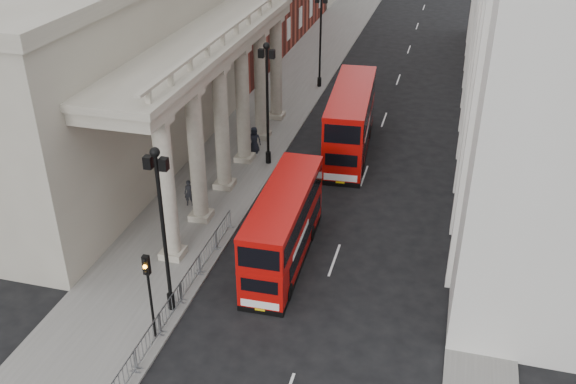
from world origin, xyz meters
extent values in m
plane|color=black|center=(0.00, 0.00, 0.00)|extent=(260.00, 260.00, 0.00)
cube|color=slate|center=(-3.00, 30.00, 0.06)|extent=(6.00, 140.00, 0.12)
cube|color=slate|center=(13.50, 30.00, 0.06)|extent=(3.00, 140.00, 0.12)
cube|color=slate|center=(-0.05, 30.00, 0.07)|extent=(0.20, 140.00, 0.14)
cube|color=gray|center=(-10.50, 18.00, 6.00)|extent=(9.00, 28.00, 12.00)
cylinder|color=black|center=(-0.60, 4.00, 0.52)|extent=(0.36, 0.36, 0.80)
cylinder|color=black|center=(-0.60, 4.00, 4.12)|extent=(0.18, 0.18, 8.00)
sphere|color=black|center=(-0.60, 4.00, 8.22)|extent=(0.44, 0.44, 0.44)
cube|color=black|center=(-0.25, 4.00, 7.72)|extent=(0.35, 0.35, 0.55)
cube|color=black|center=(-0.95, 4.00, 7.72)|extent=(0.35, 0.35, 0.55)
cylinder|color=black|center=(-0.60, 20.00, 0.52)|extent=(0.36, 0.36, 0.80)
cylinder|color=black|center=(-0.60, 20.00, 4.12)|extent=(0.18, 0.18, 8.00)
sphere|color=black|center=(-0.60, 20.00, 8.22)|extent=(0.44, 0.44, 0.44)
cube|color=black|center=(-0.25, 20.00, 7.72)|extent=(0.35, 0.35, 0.55)
cube|color=black|center=(-0.95, 20.00, 7.72)|extent=(0.35, 0.35, 0.55)
cylinder|color=black|center=(-0.60, 36.00, 0.52)|extent=(0.36, 0.36, 0.80)
cylinder|color=black|center=(-0.60, 36.00, 4.12)|extent=(0.18, 0.18, 8.00)
cube|color=black|center=(-0.25, 36.00, 7.72)|extent=(0.35, 0.35, 0.55)
cylinder|color=black|center=(-0.50, 2.00, 1.82)|extent=(0.12, 0.12, 3.40)
cube|color=black|center=(-0.50, 2.00, 3.97)|extent=(0.28, 0.22, 0.90)
sphere|color=black|center=(-0.50, 1.87, 4.27)|extent=(0.18, 0.18, 0.18)
sphere|color=orange|center=(-0.50, 1.87, 3.97)|extent=(0.18, 0.18, 0.18)
sphere|color=black|center=(-0.50, 1.87, 3.67)|extent=(0.18, 0.18, 0.18)
cube|color=gray|center=(-0.35, -1.30, 0.67)|extent=(0.50, 2.30, 1.10)
cube|color=gray|center=(-0.35, 1.05, 0.67)|extent=(0.50, 2.30, 1.10)
cube|color=gray|center=(-0.35, 3.40, 0.67)|extent=(0.50, 2.30, 1.10)
cube|color=gray|center=(-0.35, 5.75, 0.67)|extent=(0.50, 2.30, 1.10)
cube|color=gray|center=(-0.35, 8.10, 0.67)|extent=(0.50, 2.30, 1.10)
cube|color=gray|center=(-0.35, 10.45, 0.67)|extent=(0.50, 2.30, 1.10)
cube|color=#B10B08|center=(3.40, 9.37, 1.19)|extent=(2.42, 9.30, 1.76)
cube|color=#B10B08|center=(3.40, 9.37, 3.02)|extent=(2.42, 9.30, 1.54)
cube|color=#B10B08|center=(3.40, 9.37, 3.90)|extent=(2.46, 9.34, 0.22)
cube|color=black|center=(3.40, 9.37, 0.15)|extent=(2.44, 9.30, 0.31)
cube|color=black|center=(3.40, 9.37, 1.41)|extent=(2.43, 7.54, 0.88)
cube|color=black|center=(3.40, 9.37, 3.11)|extent=(2.46, 8.77, 0.97)
cube|color=white|center=(3.51, 4.76, 0.57)|extent=(1.85, 0.10, 0.40)
cube|color=yellow|center=(3.51, 4.75, 0.28)|extent=(0.49, 0.05, 0.11)
cylinder|color=black|center=(2.48, 6.14, 0.44)|extent=(0.30, 0.89, 0.88)
cylinder|color=black|center=(4.47, 6.18, 0.44)|extent=(0.30, 0.89, 0.88)
cylinder|color=black|center=(2.35, 11.51, 0.44)|extent=(0.30, 0.89, 0.88)
cylinder|color=black|center=(4.34, 11.56, 0.44)|extent=(0.30, 0.89, 0.88)
cube|color=#AA0A07|center=(4.36, 23.41, 1.38)|extent=(3.31, 10.86, 2.04)
cube|color=#AA0A07|center=(4.36, 23.41, 3.49)|extent=(3.31, 10.86, 1.78)
cube|color=#AA0A07|center=(4.36, 23.41, 4.51)|extent=(3.35, 10.90, 0.25)
cube|color=black|center=(4.36, 23.41, 0.18)|extent=(3.33, 10.86, 0.36)
cube|color=black|center=(4.36, 23.41, 1.63)|extent=(3.23, 8.83, 1.02)
cube|color=black|center=(4.36, 23.41, 3.59)|extent=(3.33, 10.25, 1.12)
cube|color=white|center=(4.74, 18.08, 0.66)|extent=(2.14, 0.21, 0.46)
cube|color=yellow|center=(4.74, 18.07, 0.33)|extent=(0.56, 0.08, 0.13)
cylinder|color=black|center=(3.48, 19.62, 0.51)|extent=(0.40, 1.04, 1.02)
cylinder|color=black|center=(5.77, 19.78, 0.51)|extent=(0.40, 1.04, 1.02)
cylinder|color=black|center=(3.03, 25.82, 0.51)|extent=(0.40, 1.04, 1.02)
cylinder|color=black|center=(5.33, 25.99, 0.51)|extent=(0.40, 1.04, 1.02)
imported|color=black|center=(-3.53, 13.26, 0.93)|extent=(0.68, 0.53, 1.63)
imported|color=black|center=(-4.88, 17.46, 0.89)|extent=(0.81, 0.66, 1.55)
imported|color=black|center=(-2.02, 21.35, 1.07)|extent=(1.04, 0.79, 1.90)
camera|label=1|loc=(10.84, -17.59, 19.49)|focal=40.00mm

